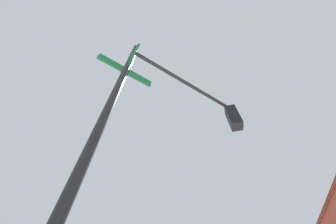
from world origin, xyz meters
The scene contains 1 object.
traffic_signal_near centered at (-5.64, -6.37, 4.26)m, with size 2.75×2.71×6.00m.
Camera 1 is at (-5.48, -8.59, 0.91)m, focal length 21.07 mm.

